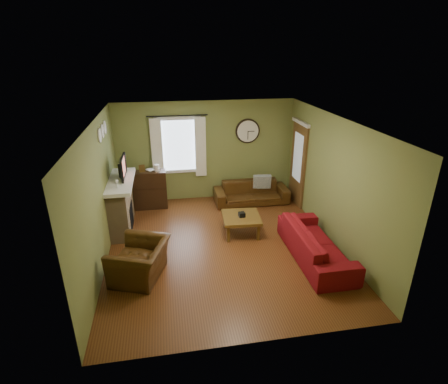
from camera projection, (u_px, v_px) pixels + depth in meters
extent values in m
cube|color=#592F14|center=(223.00, 246.00, 7.27)|extent=(4.60, 5.20, 0.00)
cube|color=white|center=(222.00, 121.00, 6.26)|extent=(4.60, 5.20, 0.00)
cube|color=olive|center=(99.00, 196.00, 6.40)|extent=(0.00, 5.20, 2.60)
cube|color=olive|center=(333.00, 181.00, 7.12)|extent=(0.00, 5.20, 2.60)
cube|color=olive|center=(206.00, 151.00, 9.12)|extent=(4.60, 0.00, 2.60)
cube|color=olive|center=(257.00, 265.00, 4.40)|extent=(4.60, 0.00, 2.60)
cube|color=tan|center=(121.00, 206.00, 7.77)|extent=(0.40, 1.40, 1.10)
cube|color=black|center=(131.00, 216.00, 7.89)|extent=(0.04, 0.60, 0.55)
cube|color=white|center=(119.00, 182.00, 7.54)|extent=(0.58, 1.60, 0.08)
imported|color=black|center=(120.00, 170.00, 7.60)|extent=(0.08, 0.60, 0.35)
cube|color=#994C3F|center=(123.00, 167.00, 7.59)|extent=(0.02, 0.62, 0.36)
cylinder|color=white|center=(100.00, 135.00, 6.76)|extent=(0.28, 0.28, 0.03)
cylinder|color=white|center=(102.00, 131.00, 7.08)|extent=(0.28, 0.28, 0.03)
cylinder|color=white|center=(105.00, 128.00, 7.40)|extent=(0.28, 0.28, 0.03)
cylinder|color=black|center=(177.00, 116.00, 8.53)|extent=(0.03, 0.03, 1.50)
cube|color=white|center=(157.00, 149.00, 8.76)|extent=(0.28, 0.04, 1.55)
cube|color=white|center=(201.00, 147.00, 8.93)|extent=(0.28, 0.04, 1.55)
cube|color=brown|center=(298.00, 165.00, 8.90)|extent=(0.05, 0.90, 2.10)
imported|color=#523A15|center=(147.00, 172.00, 8.67)|extent=(0.26, 0.28, 0.02)
imported|color=#3A230C|center=(251.00, 192.00, 9.19)|extent=(1.92, 0.75, 0.56)
cube|color=gray|center=(260.00, 182.00, 9.17)|extent=(0.37, 0.18, 0.36)
cube|color=gray|center=(264.00, 182.00, 9.18)|extent=(0.38, 0.15, 0.37)
imported|color=maroon|center=(316.00, 244.00, 6.76)|extent=(0.84, 2.15, 0.63)
imported|color=#3A230C|center=(140.00, 261.00, 6.20)|extent=(1.18, 1.26, 0.66)
cube|color=black|center=(242.00, 218.00, 7.58)|extent=(0.14, 0.14, 0.10)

